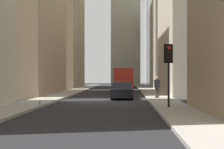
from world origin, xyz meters
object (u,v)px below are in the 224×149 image
(sedan_black, at_px, (122,91))
(traffic_light_foreground, at_px, (169,61))
(discarded_bottle, at_px, (40,103))
(delivery_truck, at_px, (124,79))
(pedestrian, at_px, (157,86))

(sedan_black, xyz_separation_m, traffic_light_foreground, (-9.65, -2.80, 2.14))
(discarded_bottle, bearing_deg, delivery_truck, -11.74)
(sedan_black, bearing_deg, pedestrian, -103.20)
(traffic_light_foreground, distance_m, pedestrian, 9.15)
(delivery_truck, height_order, pedestrian, delivery_truck)
(traffic_light_foreground, distance_m, discarded_bottle, 8.28)
(delivery_truck, bearing_deg, pedestrian, -170.07)
(traffic_light_foreground, height_order, discarded_bottle, traffic_light_foreground)
(sedan_black, height_order, traffic_light_foreground, traffic_light_foreground)
(discarded_bottle, bearing_deg, sedan_black, -30.87)
(sedan_black, relative_size, traffic_light_foreground, 1.18)
(delivery_truck, xyz_separation_m, pedestrian, (-16.24, -2.84, -0.38))
(delivery_truck, relative_size, traffic_light_foreground, 1.78)
(delivery_truck, height_order, sedan_black, delivery_truck)
(delivery_truck, height_order, discarded_bottle, delivery_truck)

